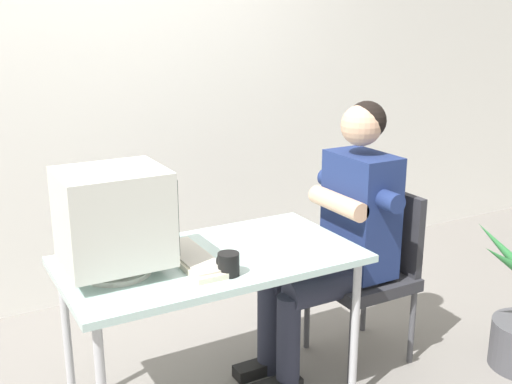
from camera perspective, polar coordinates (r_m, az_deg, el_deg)
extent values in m
cube|color=silver|center=(3.83, -9.41, 12.92)|extent=(8.00, 0.10, 3.00)
cylinder|color=#B7B7BC|center=(2.82, 9.13, -12.72)|extent=(0.04, 0.04, 0.69)
cylinder|color=#B7B7BC|center=(2.85, -17.07, -12.96)|extent=(0.04, 0.04, 0.69)
cylinder|color=#B7B7BC|center=(3.22, 2.99, -8.71)|extent=(0.04, 0.04, 0.69)
cube|color=silver|center=(2.61, -4.18, -6.25)|extent=(1.25, 0.67, 0.03)
cylinder|color=silver|center=(2.49, -12.76, -7.16)|extent=(0.27, 0.27, 0.02)
cylinder|color=silver|center=(2.48, -12.80, -6.61)|extent=(0.06, 0.06, 0.03)
cube|color=silver|center=(2.41, -13.08, -2.23)|extent=(0.40, 0.34, 0.37)
cube|color=black|center=(2.47, -8.56, -1.54)|extent=(0.01, 0.29, 0.30)
cube|color=beige|center=(2.55, -5.87, -6.20)|extent=(0.15, 0.46, 0.02)
cube|color=beige|center=(2.54, -5.88, -5.86)|extent=(0.13, 0.41, 0.01)
cylinder|color=#4C4C51|center=(3.02, 8.85, -13.87)|extent=(0.03, 0.03, 0.39)
cylinder|color=#4C4C51|center=(3.24, 14.24, -11.98)|extent=(0.03, 0.03, 0.39)
cylinder|color=#4C4C51|center=(3.28, 4.75, -11.11)|extent=(0.03, 0.03, 0.39)
cylinder|color=#4C4C51|center=(3.49, 9.97, -9.61)|extent=(0.03, 0.03, 0.39)
cube|color=#2D2D33|center=(3.15, 9.65, -7.91)|extent=(0.44, 0.44, 0.06)
cube|color=#2D2D33|center=(3.19, 12.63, -3.32)|extent=(0.04, 0.39, 0.40)
cube|color=navy|center=(3.02, 9.65, -1.98)|extent=(0.22, 0.36, 0.59)
sphere|color=tan|center=(2.90, 9.74, 6.10)|extent=(0.19, 0.19, 0.19)
sphere|color=black|center=(2.92, 10.22, 6.53)|extent=(0.18, 0.18, 0.18)
cylinder|color=#262838|center=(2.93, 6.93, -8.67)|extent=(0.46, 0.14, 0.14)
cylinder|color=#262838|center=(3.06, 4.94, -7.47)|extent=(0.46, 0.14, 0.14)
cylinder|color=#262838|center=(2.92, 3.01, -13.88)|extent=(0.11, 0.11, 0.47)
cylinder|color=#262838|center=(3.05, 1.17, -12.43)|extent=(0.11, 0.11, 0.47)
cube|color=black|center=(3.13, 0.17, -16.02)|extent=(0.24, 0.09, 0.06)
cylinder|color=navy|center=(2.82, 12.09, -0.77)|extent=(0.09, 0.14, 0.09)
cylinder|color=navy|center=(3.13, 7.10, 1.14)|extent=(0.09, 0.14, 0.09)
cylinder|color=tan|center=(2.92, 7.57, -1.02)|extent=(0.09, 0.36, 0.09)
cone|color=#307C3E|center=(3.23, 22.37, -5.44)|extent=(0.27, 0.31, 0.36)
cylinder|color=black|center=(2.40, -2.55, -6.69)|extent=(0.09, 0.09, 0.09)
torus|color=black|center=(2.44, -3.06, -6.31)|extent=(0.06, 0.01, 0.06)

